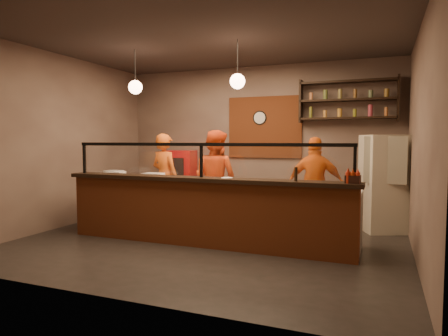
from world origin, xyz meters
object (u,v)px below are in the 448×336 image
at_px(fridge, 384,183).
at_px(pizza_dough, 274,187).
at_px(condiment_caddy, 353,179).
at_px(pepper_mill, 296,174).
at_px(cook_mid, 215,179).
at_px(cook_right, 315,185).
at_px(red_cooler, 181,181).
at_px(wall_clock, 260,118).
at_px(cook_left, 165,178).

height_order(fridge, pizza_dough, fridge).
distance_m(condiment_caddy, pepper_mill, 0.75).
height_order(cook_mid, cook_right, cook_mid).
bearing_deg(cook_mid, red_cooler, -30.00).
distance_m(wall_clock, red_cooler, 2.26).
bearing_deg(cook_right, fridge, -160.14).
xyz_separation_m(wall_clock, fridge, (2.50, -0.66, -1.24)).
relative_size(wall_clock, cook_left, 0.17).
height_order(cook_left, pizza_dough, cook_left).
bearing_deg(red_cooler, wall_clock, 2.15).
bearing_deg(pizza_dough, red_cooler, 143.67).
bearing_deg(fridge, red_cooler, 152.24).
relative_size(wall_clock, pizza_dough, 0.56).
height_order(fridge, condiment_caddy, fridge).
relative_size(wall_clock, pepper_mill, 1.53).
bearing_deg(pizza_dough, cook_right, 66.46).
bearing_deg(pepper_mill, cook_left, 154.11).
bearing_deg(cook_right, pizza_dough, 60.68).
distance_m(red_cooler, condiment_caddy, 4.58).
bearing_deg(pepper_mill, wall_clock, 115.80).
height_order(wall_clock, cook_mid, wall_clock).
bearing_deg(wall_clock, cook_mid, -105.42).
relative_size(cook_left, red_cooler, 1.26).
bearing_deg(cook_mid, fridge, -152.38).
relative_size(cook_mid, fridge, 1.05).
bearing_deg(pizza_dough, pepper_mill, -50.47).
xyz_separation_m(cook_mid, condiment_caddy, (2.51, -1.28, 0.21)).
bearing_deg(cook_mid, condiment_caddy, 164.58).
bearing_deg(cook_mid, pizza_dough, 161.47).
xyz_separation_m(cook_mid, pepper_mill, (1.76, -1.30, 0.25)).
relative_size(cook_right, pizza_dough, 3.16).
distance_m(cook_mid, pizza_dough, 1.53).
relative_size(cook_right, condiment_caddy, 8.92).
bearing_deg(wall_clock, cook_right, -41.09).
bearing_deg(cook_left, condiment_caddy, 174.54).
bearing_deg(cook_left, pepper_mill, 169.45).
distance_m(wall_clock, pizza_dough, 2.71).
bearing_deg(wall_clock, red_cooler, -169.91).
relative_size(pizza_dough, condiment_caddy, 2.83).
distance_m(wall_clock, condiment_caddy, 3.62).
height_order(red_cooler, condiment_caddy, red_cooler).
xyz_separation_m(wall_clock, red_cooler, (-1.74, -0.31, -1.40)).
xyz_separation_m(fridge, pizza_dough, (-1.59, -1.60, 0.05)).
bearing_deg(cook_mid, wall_clock, -93.79).
bearing_deg(cook_right, cook_mid, 3.56).
bearing_deg(pepper_mill, red_cooler, 141.24).
height_order(cook_mid, pizza_dough, cook_mid).
height_order(cook_left, condiment_caddy, cook_left).
distance_m(fridge, pizza_dough, 2.26).
height_order(wall_clock, condiment_caddy, wall_clock).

